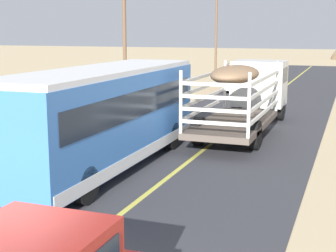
{
  "coord_description": "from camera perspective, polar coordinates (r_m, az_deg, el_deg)",
  "views": [
    {
      "loc": [
        5.07,
        -5.96,
        4.38
      ],
      "look_at": [
        0.0,
        7.73,
        1.6
      ],
      "focal_mm": 53.81,
      "sensor_mm": 36.0,
      "label": 1
    }
  ],
  "objects": [
    {
      "name": "power_pole_mid",
      "position": [
        33.2,
        -4.94,
        9.71
      ],
      "size": [
        2.2,
        0.24,
        7.01
      ],
      "color": "brown",
      "rests_on": "ground"
    },
    {
      "name": "bus",
      "position": [
        16.03,
        -7.22,
        1.23
      ],
      "size": [
        2.54,
        10.0,
        3.21
      ],
      "color": "#3872C6",
      "rests_on": "road_surface"
    },
    {
      "name": "livestock_truck",
      "position": [
        23.28,
        9.35,
        4.24
      ],
      "size": [
        2.53,
        9.7,
        3.02
      ],
      "color": "silver",
      "rests_on": "road_surface"
    },
    {
      "name": "car_far",
      "position": [
        37.28,
        8.48,
        5.58
      ],
      "size": [
        1.9,
        4.62,
        1.93
      ],
      "color": "#B2261E",
      "rests_on": "road_surface"
    },
    {
      "name": "power_pole_far",
      "position": [
        54.8,
        5.48,
        10.83
      ],
      "size": [
        2.2,
        0.24,
        8.38
      ],
      "color": "brown",
      "rests_on": "ground"
    }
  ]
}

